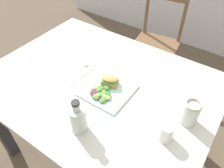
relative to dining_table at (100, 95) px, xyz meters
name	(u,v)px	position (x,y,z in m)	size (l,w,h in m)	color
ground_plane	(120,156)	(0.15, 0.03, -0.62)	(8.12, 8.12, 0.00)	brown
dining_table	(100,95)	(0.00, 0.00, 0.00)	(1.29, 0.97, 0.74)	#BCB7AD
chair_wooden_far	(156,43)	(-0.08, 0.96, -0.18)	(0.45, 0.45, 0.87)	brown
plate_lunch	(108,90)	(0.08, -0.03, 0.12)	(0.25, 0.25, 0.01)	silver
sandwich_half_front	(110,81)	(0.07, 0.01, 0.15)	(0.10, 0.09, 0.06)	tan
salad_mixed_greens	(100,93)	(0.07, -0.08, 0.14)	(0.14, 0.14, 0.03)	#3D7033
napkin_folded	(77,73)	(-0.15, -0.02, 0.12)	(0.10, 0.21, 0.00)	silver
fork_on_napkin	(79,71)	(-0.15, 0.00, 0.12)	(0.04, 0.19, 0.00)	silver
bottle_cold_brew	(78,120)	(0.12, -0.31, 0.18)	(0.07, 0.07, 0.18)	#472819
mason_jar_iced_tea	(190,114)	(0.51, 0.02, 0.17)	(0.08, 0.08, 0.13)	#C67528
cup_extra_side	(166,132)	(0.46, -0.13, 0.16)	(0.06, 0.06, 0.09)	white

